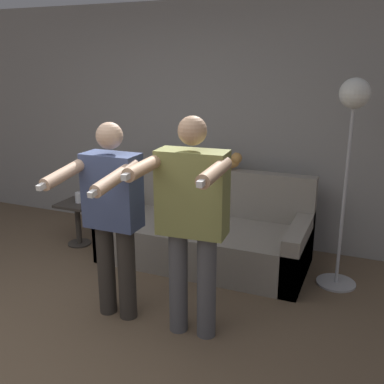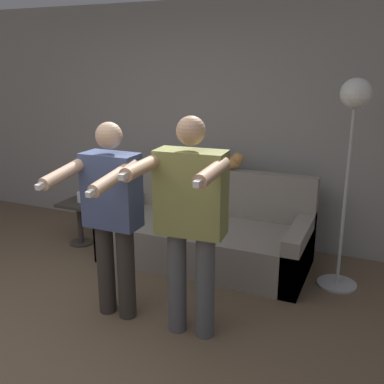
% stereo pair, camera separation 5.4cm
% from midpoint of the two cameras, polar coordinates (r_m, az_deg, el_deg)
% --- Properties ---
extents(ground_plane, '(16.00, 16.00, 0.00)m').
position_cam_midpoint_polar(ground_plane, '(3.43, -20.89, -20.22)').
color(ground_plane, brown).
extents(wall_back, '(10.00, 0.05, 2.60)m').
position_cam_midpoint_polar(wall_back, '(5.14, -0.85, 8.75)').
color(wall_back, gray).
rests_on(wall_back, ground_plane).
extents(couch, '(2.05, 0.93, 0.89)m').
position_cam_midpoint_polar(couch, '(4.60, 1.41, -5.48)').
color(couch, gray).
rests_on(couch, ground_plane).
extents(person_left, '(0.49, 0.67, 1.56)m').
position_cam_midpoint_polar(person_left, '(3.45, -10.61, -2.36)').
color(person_left, '#38332D').
rests_on(person_left, ground_plane).
extents(person_right, '(0.59, 0.70, 1.63)m').
position_cam_midpoint_polar(person_right, '(3.13, -0.57, -2.84)').
color(person_right, '#56565B').
rests_on(person_right, ground_plane).
extents(cat, '(0.53, 0.14, 0.19)m').
position_cam_midpoint_polar(cat, '(4.68, 3.61, 3.91)').
color(cat, tan).
rests_on(cat, couch).
extents(floor_lamp, '(0.35, 0.35, 1.85)m').
position_cam_midpoint_polar(floor_lamp, '(3.99, 19.21, 7.73)').
color(floor_lamp, '#B2B2B7').
rests_on(floor_lamp, ground_plane).
extents(side_table, '(0.37, 0.37, 0.49)m').
position_cam_midpoint_polar(side_table, '(5.12, -14.63, -2.86)').
color(side_table, '#38332D').
rests_on(side_table, ground_plane).
extents(cup, '(0.08, 0.08, 0.11)m').
position_cam_midpoint_polar(cup, '(5.05, -14.45, -0.69)').
color(cup, silver).
rests_on(cup, side_table).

